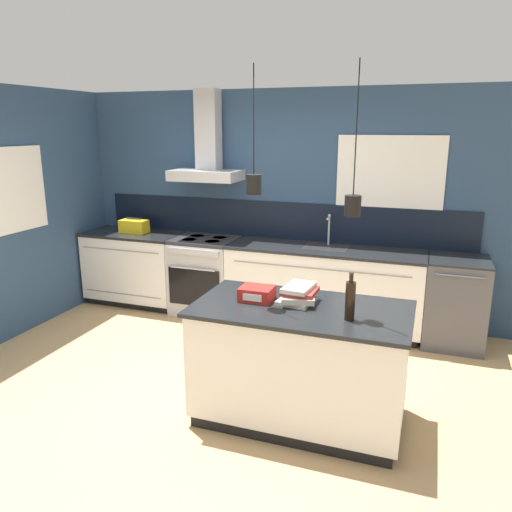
# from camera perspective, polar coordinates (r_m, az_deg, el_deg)

# --- Properties ---
(ground_plane) EXTENTS (16.00, 16.00, 0.00)m
(ground_plane) POSITION_cam_1_polar(r_m,az_deg,el_deg) (4.47, -5.63, -14.79)
(ground_plane) COLOR tan
(ground_plane) RESTS_ON ground
(wall_back) EXTENTS (5.60, 2.31, 2.60)m
(wall_back) POSITION_cam_1_polar(r_m,az_deg,el_deg) (5.84, 2.04, 6.38)
(wall_back) COLOR navy
(wall_back) RESTS_ON ground_plane
(wall_left) EXTENTS (0.08, 3.80, 2.60)m
(wall_left) POSITION_cam_1_polar(r_m,az_deg,el_deg) (5.96, -24.68, 4.74)
(wall_left) COLOR navy
(wall_left) RESTS_ON ground_plane
(counter_run_left) EXTENTS (1.22, 0.64, 0.91)m
(counter_run_left) POSITION_cam_1_polar(r_m,az_deg,el_deg) (6.48, -13.55, -1.28)
(counter_run_left) COLOR black
(counter_run_left) RESTS_ON ground_plane
(counter_run_sink) EXTENTS (2.15, 0.64, 1.25)m
(counter_run_sink) POSITION_cam_1_polar(r_m,az_deg,el_deg) (5.58, 7.73, -3.56)
(counter_run_sink) COLOR black
(counter_run_sink) RESTS_ON ground_plane
(oven_range) EXTENTS (0.74, 0.66, 0.91)m
(oven_range) POSITION_cam_1_polar(r_m,az_deg,el_deg) (6.01, -5.79, -2.22)
(oven_range) COLOR #B5B5BA
(oven_range) RESTS_ON ground_plane
(dishwasher) EXTENTS (0.59, 0.65, 0.91)m
(dishwasher) POSITION_cam_1_polar(r_m,az_deg,el_deg) (5.49, 21.82, -4.90)
(dishwasher) COLOR #4C4C51
(dishwasher) RESTS_ON ground_plane
(kitchen_island) EXTENTS (1.58, 0.86, 0.91)m
(kitchen_island) POSITION_cam_1_polar(r_m,az_deg,el_deg) (3.85, 5.06, -12.10)
(kitchen_island) COLOR black
(kitchen_island) RESTS_ON ground_plane
(bottle_on_island) EXTENTS (0.07, 0.07, 0.33)m
(bottle_on_island) POSITION_cam_1_polar(r_m,az_deg,el_deg) (3.44, 10.72, -4.96)
(bottle_on_island) COLOR black
(bottle_on_island) RESTS_ON kitchen_island
(book_stack) EXTENTS (0.30, 0.36, 0.14)m
(book_stack) POSITION_cam_1_polar(r_m,az_deg,el_deg) (3.74, 4.86, -4.38)
(book_stack) COLOR beige
(book_stack) RESTS_ON kitchen_island
(red_supply_box) EXTENTS (0.24, 0.21, 0.10)m
(red_supply_box) POSITION_cam_1_polar(r_m,az_deg,el_deg) (3.78, 0.09, -4.31)
(red_supply_box) COLOR red
(red_supply_box) RESTS_ON kitchen_island
(yellow_toolbox) EXTENTS (0.34, 0.18, 0.19)m
(yellow_toolbox) POSITION_cam_1_polar(r_m,az_deg,el_deg) (6.35, -13.77, 3.31)
(yellow_toolbox) COLOR gold
(yellow_toolbox) RESTS_ON counter_run_left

